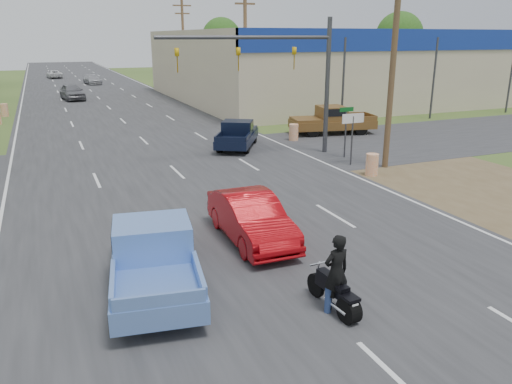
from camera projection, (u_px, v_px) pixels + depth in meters
name	position (u px, v px, depth m)	size (l,w,h in m)	color
ground	(398.00, 381.00, 9.15)	(200.00, 200.00, 0.00)	#365020
main_road	(109.00, 108.00, 44.27)	(15.00, 180.00, 0.02)	#2D2D30
cross_road	(167.00, 163.00, 24.95)	(120.00, 10.00, 0.02)	#2D2D30
dirt_verge	(455.00, 179.00, 22.05)	(8.00, 18.00, 0.01)	brown
big_box_store	(404.00, 62.00, 55.21)	(50.00, 28.10, 6.60)	#B7A88C
utility_pole_1	(394.00, 53.00, 22.54)	(2.00, 0.28, 10.00)	#4C3823
utility_pole_2	(245.00, 46.00, 38.34)	(2.00, 0.28, 10.00)	#4C3823
utility_pole_3	(183.00, 44.00, 54.15)	(2.00, 0.28, 10.00)	#4C3823
tree_3	(399.00, 36.00, 89.37)	(8.40, 8.40, 10.40)	#422D19
tree_5	(221.00, 37.00, 102.05)	(7.98, 7.98, 9.88)	#422D19
barrel_0	(372.00, 165.00, 22.53)	(0.56, 0.56, 1.00)	orange
barrel_1	(294.00, 132.00, 30.15)	(0.56, 0.56, 1.00)	orange
barrel_3	(4.00, 110.00, 39.29)	(0.56, 0.56, 1.00)	orange
lane_sign	(353.00, 127.00, 23.95)	(1.20, 0.08, 2.52)	#3F3F44
street_name_sign	(346.00, 127.00, 25.58)	(0.80, 0.08, 2.61)	#3F3F44
signal_mast	(282.00, 62.00, 24.83)	(9.12, 0.40, 7.00)	#3F3F44
red_convertible	(251.00, 218.00, 15.23)	(1.54, 4.41, 1.45)	#A1070C
motorcycle	(336.00, 295.00, 11.31)	(0.58, 1.90, 0.96)	black
rider	(336.00, 276.00, 11.20)	(0.65, 0.43, 1.78)	black
blue_pickup	(153.00, 253.00, 12.42)	(2.81, 5.47, 1.73)	black
navy_pickup	(238.00, 134.00, 28.20)	(3.89, 4.85, 1.52)	black
brown_pickup	(331.00, 120.00, 32.13)	(5.67, 3.06, 1.78)	black
distant_car_grey	(72.00, 92.00, 49.45)	(1.88, 4.66, 1.59)	slate
distant_car_silver	(92.00, 80.00, 65.82)	(1.72, 4.24, 1.23)	#A6A5AA
distant_car_white	(54.00, 74.00, 75.39)	(1.96, 4.25, 1.18)	silver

